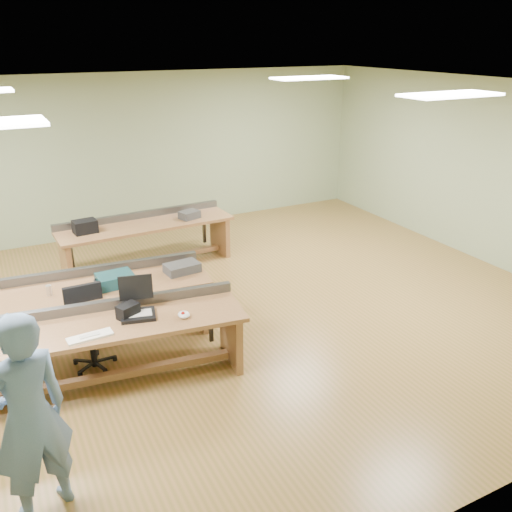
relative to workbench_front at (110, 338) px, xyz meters
name	(u,v)px	position (x,y,z in m)	size (l,w,h in m)	color
floor	(207,316)	(1.49, 0.94, -0.56)	(10.00, 10.00, 0.00)	olive
ceiling	(198,90)	(1.49, 0.94, 2.44)	(10.00, 10.00, 0.00)	silver
wall_back	(123,156)	(1.49, 4.94, 0.94)	(10.00, 0.04, 3.00)	gray
wall_front	(428,373)	(1.49, -3.06, 0.94)	(10.00, 0.04, 3.00)	gray
wall_right	(481,171)	(6.49, 0.94, 0.94)	(0.04, 8.00, 3.00)	gray
fluor_panels	(198,93)	(1.49, 0.94, 2.41)	(6.20, 3.50, 0.03)	white
workbench_front	(110,338)	(0.00, 0.00, 0.00)	(2.99, 1.15, 0.86)	#9C6C41
workbench_mid	(79,301)	(-0.14, 1.04, 0.01)	(3.25, 1.15, 0.86)	#9C6C41
workbench_back	(146,234)	(1.31, 3.05, 0.00)	(2.87, 0.86, 0.86)	#9C6C41
person	(28,419)	(-0.94, -1.50, 0.34)	(0.66, 0.43, 1.80)	slate
laptop_base	(138,315)	(0.32, -0.03, 0.21)	(0.37, 0.30, 0.04)	black
laptop_screen	(136,287)	(0.35, 0.11, 0.48)	(0.37, 0.02, 0.29)	black
keyboard	(90,337)	(-0.24, -0.24, 0.21)	(0.45, 0.15, 0.03)	white
trackball_mouse	(184,315)	(0.76, -0.27, 0.22)	(0.13, 0.15, 0.06)	white
camera_bag	(128,311)	(0.22, 0.00, 0.27)	(0.23, 0.15, 0.16)	black
task_chair	(91,338)	(-0.14, 0.46, -0.21)	(0.52, 0.52, 0.96)	black
parts_bin_teal	(115,280)	(0.30, 0.89, 0.27)	(0.43, 0.32, 0.15)	#13383E
parts_bin_grey	(182,268)	(1.16, 0.90, 0.25)	(0.43, 0.28, 0.12)	#373739
mug	(100,283)	(0.11, 0.92, 0.25)	(0.14, 0.14, 0.11)	#373739
drinks_can	(49,290)	(-0.47, 0.98, 0.25)	(0.07, 0.07, 0.12)	silver
storage_box_back	(85,227)	(0.35, 3.02, 0.29)	(0.35, 0.25, 0.20)	black
tray_back	(189,215)	(2.05, 2.96, 0.26)	(0.32, 0.23, 0.13)	#373739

